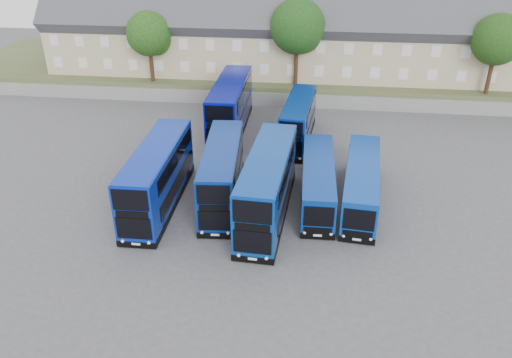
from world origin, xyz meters
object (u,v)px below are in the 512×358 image
object	(u,v)px
tree_mid	(299,29)
dd_front_mid	(222,175)
tree_west	(150,35)
dd_front_left	(158,178)
coach_east_a	(318,182)
tree_east	(498,42)

from	to	relation	value
tree_mid	dd_front_mid	bearing A→B (deg)	-100.86
tree_west	tree_mid	world-z (taller)	tree_mid
dd_front_left	tree_mid	xyz separation A→B (m)	(8.65, 23.42, 5.88)
coach_east_a	tree_west	bearing A→B (deg)	130.62
dd_front_mid	tree_mid	distance (m)	23.35
dd_front_mid	tree_mid	xyz separation A→B (m)	(4.25, 22.16, 6.01)
coach_east_a	tree_east	world-z (taller)	tree_east
tree_east	tree_west	bearing A→B (deg)	-180.00
tree_west	tree_mid	distance (m)	16.04
dd_front_mid	coach_east_a	xyz separation A→B (m)	(6.91, 0.87, -0.62)
tree_west	tree_east	distance (m)	36.00
tree_east	tree_mid	bearing A→B (deg)	178.57
dd_front_left	coach_east_a	xyz separation A→B (m)	(11.30, 2.13, -0.75)
dd_front_mid	tree_mid	world-z (taller)	tree_mid
tree_west	tree_mid	xyz separation A→B (m)	(16.00, 0.50, 1.02)
dd_front_mid	tree_west	bearing A→B (deg)	113.64
coach_east_a	tree_mid	world-z (taller)	tree_mid
dd_front_mid	tree_west	size ratio (longest dim) A/B	1.40
dd_front_mid	tree_mid	bearing A→B (deg)	74.30
tree_mid	tree_east	world-z (taller)	tree_mid
dd_front_left	tree_mid	world-z (taller)	tree_mid
tree_west	tree_mid	size ratio (longest dim) A/B	0.83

